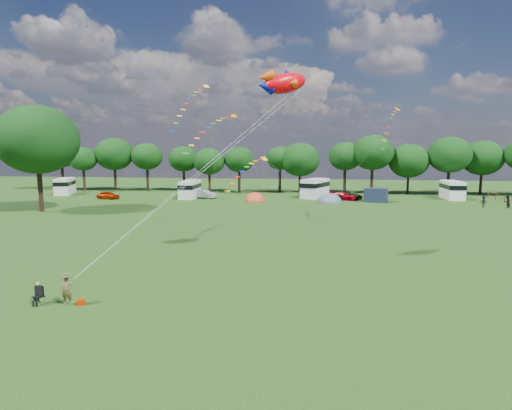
# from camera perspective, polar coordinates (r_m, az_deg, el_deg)

# --- Properties ---
(ground_plane) EXTENTS (180.00, 180.00, 0.00)m
(ground_plane) POSITION_cam_1_polar(r_m,az_deg,el_deg) (23.30, -2.62, -12.42)
(ground_plane) COLOR black
(ground_plane) RESTS_ON ground
(tree_line) EXTENTS (102.98, 10.98, 10.27)m
(tree_line) POSITION_cam_1_polar(r_m,az_deg,el_deg) (76.57, 8.59, 6.29)
(tree_line) COLOR black
(tree_line) RESTS_ON ground
(big_tree) EXTENTS (10.00, 10.00, 13.28)m
(big_tree) POSITION_cam_1_polar(r_m,az_deg,el_deg) (60.03, -27.15, 7.76)
(big_tree) COLOR black
(big_tree) RESTS_ON ground
(car_a) EXTENTS (4.00, 2.29, 1.25)m
(car_a) POSITION_cam_1_polar(r_m,az_deg,el_deg) (71.27, -19.12, 1.25)
(car_a) COLOR #981C00
(car_a) RESTS_ON ground
(car_b) EXTENTS (4.11, 2.50, 1.36)m
(car_b) POSITION_cam_1_polar(r_m,az_deg,el_deg) (69.04, -6.94, 1.47)
(car_b) COLOR gray
(car_b) RESTS_ON ground
(car_c) EXTENTS (4.35, 3.21, 1.20)m
(car_c) POSITION_cam_1_polar(r_m,az_deg,el_deg) (67.54, 11.49, 1.17)
(car_c) COLOR #B40016
(car_c) RESTS_ON ground
(car_d) EXTENTS (4.93, 3.01, 1.25)m
(car_d) POSITION_cam_1_polar(r_m,az_deg,el_deg) (68.14, 12.20, 1.23)
(car_d) COLOR black
(car_d) RESTS_ON ground
(campervan_a) EXTENTS (4.06, 6.18, 2.80)m
(campervan_a) POSITION_cam_1_polar(r_m,az_deg,el_deg) (81.42, -24.13, 2.37)
(campervan_a) COLOR white
(campervan_a) RESTS_ON ground
(campervan_b) EXTENTS (2.48, 5.67, 2.76)m
(campervan_b) POSITION_cam_1_polar(r_m,az_deg,el_deg) (69.51, -8.81, 2.14)
(campervan_b) COLOR silver
(campervan_b) RESTS_ON ground
(campervan_c) EXTENTS (4.85, 6.70, 3.02)m
(campervan_c) POSITION_cam_1_polar(r_m,az_deg,el_deg) (70.00, 7.88, 2.31)
(campervan_c) COLOR white
(campervan_c) RESTS_ON ground
(campervan_d) EXTENTS (2.52, 5.81, 2.84)m
(campervan_d) POSITION_cam_1_polar(r_m,az_deg,el_deg) (74.28, 24.70, 1.91)
(campervan_d) COLOR white
(campervan_d) RESTS_ON ground
(tent_orange) EXTENTS (3.35, 3.67, 2.62)m
(tent_orange) POSITION_cam_1_polar(r_m,az_deg,el_deg) (64.87, -0.13, 0.55)
(tent_orange) COLOR #C74124
(tent_orange) RESTS_ON ground
(tent_greyblue) EXTENTS (3.73, 4.09, 2.78)m
(tent_greyblue) POSITION_cam_1_polar(r_m,az_deg,el_deg) (63.86, 9.79, 0.32)
(tent_greyblue) COLOR #4C5D66
(tent_greyblue) RESTS_ON ground
(awning_navy) EXTENTS (3.85, 3.44, 2.03)m
(awning_navy) POSITION_cam_1_polar(r_m,az_deg,el_deg) (66.27, 15.71, 1.28)
(awning_navy) COLOR #1B2339
(awning_navy) RESTS_ON ground
(kite_flyer) EXTENTS (0.64, 0.53, 1.50)m
(kite_flyer) POSITION_cam_1_polar(r_m,az_deg,el_deg) (24.23, -23.89, -10.42)
(kite_flyer) COLOR brown
(kite_flyer) RESTS_ON ground
(camp_chair) EXTENTS (0.63, 0.65, 1.19)m
(camp_chair) POSITION_cam_1_polar(r_m,az_deg,el_deg) (24.97, -26.98, -10.16)
(camp_chair) COLOR #99999E
(camp_chair) RESTS_ON ground
(kite_bag) EXTENTS (0.47, 0.39, 0.28)m
(kite_bag) POSITION_cam_1_polar(r_m,az_deg,el_deg) (24.14, -22.30, -11.92)
(kite_bag) COLOR red
(kite_bag) RESTS_ON ground
(fish_kite) EXTENTS (3.67, 2.84, 2.00)m
(fish_kite) POSITION_cam_1_polar(r_m,az_deg,el_deg) (29.18, 3.40, 15.94)
(fish_kite) COLOR #F3000B
(fish_kite) RESTS_ON ground
(streamer_kite_a) EXTENTS (3.43, 5.67, 5.80)m
(streamer_kite_a) POSITION_cam_1_polar(r_m,az_deg,el_deg) (51.55, -8.47, 13.67)
(streamer_kite_a) COLOR yellow
(streamer_kite_a) RESTS_ON ground
(streamer_kite_b) EXTENTS (4.23, 4.55, 3.77)m
(streamer_kite_b) POSITION_cam_1_polar(r_m,az_deg,el_deg) (40.77, -5.54, 10.34)
(streamer_kite_b) COLOR #D17B00
(streamer_kite_b) RESTS_ON ground
(streamer_kite_c) EXTENTS (3.10, 4.94, 2.79)m
(streamer_kite_c) POSITION_cam_1_polar(r_m,az_deg,el_deg) (36.87, -0.80, 4.97)
(streamer_kite_c) COLOR yellow
(streamer_kite_c) RESTS_ON ground
(walker_a) EXTENTS (0.97, 0.88, 1.71)m
(walker_a) POSITION_cam_1_polar(r_m,az_deg,el_deg) (66.25, 30.48, 0.36)
(walker_a) COLOR black
(walker_a) RESTS_ON ground
(walker_b) EXTENTS (1.11, 0.71, 1.59)m
(walker_b) POSITION_cam_1_polar(r_m,az_deg,el_deg) (65.56, 28.05, 0.41)
(walker_b) COLOR black
(walker_b) RESTS_ON ground
(streamer_kite_d) EXTENTS (2.63, 5.14, 4.30)m
(streamer_kite_d) POSITION_cam_1_polar(r_m,az_deg,el_deg) (45.13, 17.64, 10.64)
(streamer_kite_d) COLOR yellow
(streamer_kite_d) RESTS_ON ground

